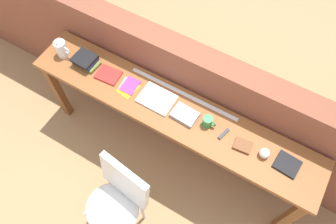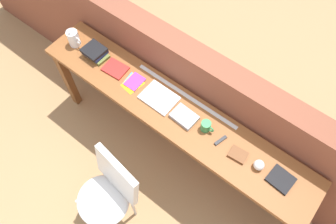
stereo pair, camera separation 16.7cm
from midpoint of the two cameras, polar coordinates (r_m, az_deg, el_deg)
name	(u,v)px [view 2 (the right image)]	position (r m, az deg, el deg)	size (l,w,h in m)	color
ground_plane	(152,174)	(3.29, -1.26, -10.81)	(40.00, 40.00, 0.00)	tan
brick_wall_back	(195,98)	(2.97, 6.27, 2.33)	(6.00, 0.20, 1.22)	brown
sideboard	(172,117)	(2.70, 2.42, -1.03)	(2.50, 0.44, 0.88)	brown
chair_white_moulded	(108,192)	(2.72, -8.63, -13.75)	(0.49, 0.51, 0.89)	white
pitcher_white	(74,38)	(3.00, -14.58, 12.26)	(0.14, 0.10, 0.18)	white
book_stack_leftmost	(95,52)	(2.90, -10.98, 10.11)	(0.23, 0.17, 0.08)	olive
magazine_cycling	(115,69)	(2.81, -7.48, 7.40)	(0.20, 0.15, 0.02)	red
pamphlet_pile_colourful	(133,82)	(2.72, -4.32, 5.11)	(0.16, 0.19, 0.01)	yellow
book_open_centre	(159,98)	(2.62, 0.26, 2.41)	(0.28, 0.21, 0.02)	white
book_grey_hardcover	(184,117)	(2.53, 4.73, -0.92)	(0.20, 0.14, 0.03)	#9E9EA3
mug	(206,126)	(2.48, 8.56, -2.57)	(0.11, 0.08, 0.09)	#338C4C
multitool_folded	(221,140)	(2.49, 11.04, -5.00)	(0.02, 0.11, 0.02)	black
leather_journal_brown	(238,155)	(2.47, 14.01, -7.32)	(0.13, 0.10, 0.02)	brown
sports_ball_small	(259,165)	(2.45, 17.47, -8.92)	(0.08, 0.08, 0.08)	silver
book_repair_rightmost	(281,179)	(2.50, 20.91, -11.02)	(0.17, 0.15, 0.02)	black
ruler_metal_back_edge	(186,95)	(2.65, 4.99, 2.79)	(0.97, 0.03, 0.00)	silver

